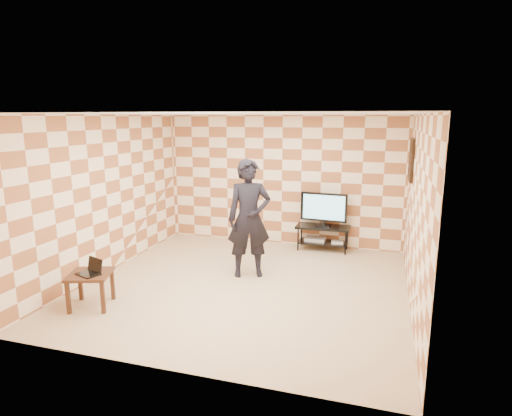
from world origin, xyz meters
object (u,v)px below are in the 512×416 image
object	(u,v)px
tv_stand	(323,232)
person	(249,219)
tv	(324,208)
side_table	(90,279)

from	to	relation	value
tv_stand	person	bearing A→B (deg)	-119.38
tv_stand	tv	xyz separation A→B (m)	(0.00, -0.00, 0.51)
person	tv_stand	bearing A→B (deg)	37.78
side_table	person	size ratio (longest dim) A/B	0.36
tv_stand	person	distance (m)	2.14
tv	side_table	xyz separation A→B (m)	(-2.79, -3.61, -0.47)
tv	side_table	world-z (taller)	tv
tv	person	world-z (taller)	person
tv	tv_stand	bearing A→B (deg)	94.17
tv_stand	side_table	world-z (taller)	same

